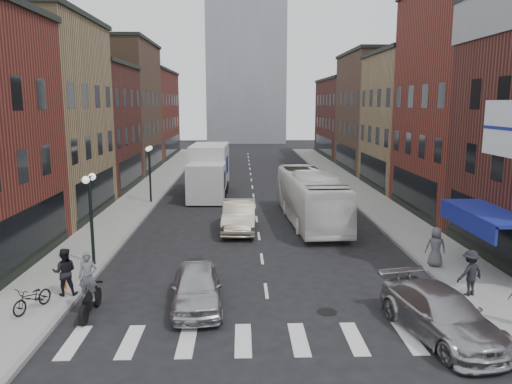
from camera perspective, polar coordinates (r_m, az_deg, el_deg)
ground at (r=18.55m, az=1.33°, el=-12.36°), size 160.00×160.00×0.00m
sidewalk_left at (r=40.45m, az=-12.45°, el=-0.10°), size 3.00×74.00×0.15m
sidewalk_right at (r=40.84m, az=11.68°, el=0.02°), size 3.00×74.00×0.15m
curb_left at (r=40.21m, az=-10.35°, el=-0.20°), size 0.20×74.00×0.16m
curb_right at (r=40.53m, az=9.61°, el=-0.09°), size 0.20×74.00×0.16m
crosswalk_stripes at (r=15.82m, az=1.92°, el=-16.52°), size 12.00×2.20×0.01m
bldg_left_mid_a at (r=34.16m, az=-26.25°, el=7.52°), size 10.30×10.20×12.30m
bldg_left_mid_b at (r=43.50m, az=-20.71°, el=6.92°), size 10.30×10.20×10.30m
bldg_left_far_a at (r=53.98m, az=-17.02°, el=9.22°), size 10.30×12.20×13.30m
bldg_left_far_b at (r=67.61m, az=-13.86°, el=8.62°), size 10.30×16.20×11.30m
bldg_right_mid_a at (r=34.95m, az=25.77°, el=9.23°), size 10.30×10.20×14.30m
bldg_right_mid_b at (r=44.11m, az=19.65°, el=7.67°), size 10.30×10.20×11.30m
bldg_right_far_a at (r=54.50m, az=15.48°, el=8.78°), size 10.30×12.20×12.30m
bldg_right_far_b at (r=68.03m, az=11.97°, el=8.28°), size 10.30×16.20×10.30m
awning_blue at (r=22.40m, az=24.46°, el=-2.30°), size 1.80×5.00×0.78m
billboard_sign at (r=20.04m, az=26.82°, el=6.30°), size 1.52×3.00×3.70m
distant_tower at (r=96.79m, az=-1.19°, el=20.79°), size 14.00×14.00×50.00m
streetlamp_near at (r=22.48m, az=-18.40°, el=-1.12°), size 0.32×1.22×4.11m
streetlamp_far at (r=35.95m, az=-12.07°, el=3.22°), size 0.32×1.22×4.11m
bike_rack at (r=20.65m, az=-20.72°, el=-9.03°), size 0.08×0.68×0.80m
box_truck at (r=38.62m, az=-5.40°, el=2.38°), size 2.93×8.99×3.88m
motorcycle_rider at (r=17.88m, az=-18.57°, el=-10.18°), size 0.64×2.21×2.25m
transit_bus at (r=30.09m, az=6.21°, el=-0.57°), size 3.21×11.18×3.08m
sedan_left_near at (r=17.91m, az=-6.81°, el=-10.78°), size 2.08×4.39×1.45m
sedan_left_far at (r=28.03m, az=-1.93°, el=-2.76°), size 1.93×5.17×1.69m
curb_car at (r=16.71m, az=20.42°, el=-12.95°), size 3.09×5.33×1.45m
parked_bicycle at (r=18.85m, az=-24.18°, el=-10.99°), size 1.17×1.76×0.87m
ped_left_solo at (r=19.69m, az=-21.04°, el=-8.51°), size 0.93×0.64×1.76m
ped_right_a at (r=20.00m, az=23.27°, el=-8.48°), size 1.22×0.90×1.69m
ped_right_c at (r=22.88m, az=19.85°, el=-5.91°), size 0.92×0.69×1.72m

